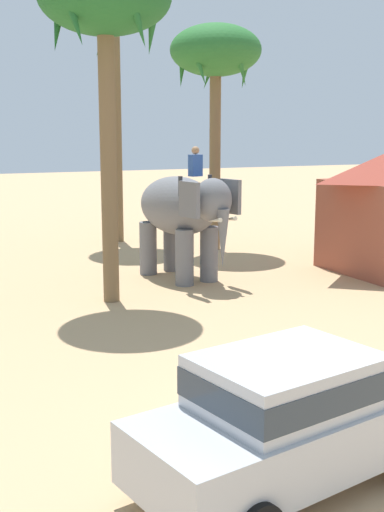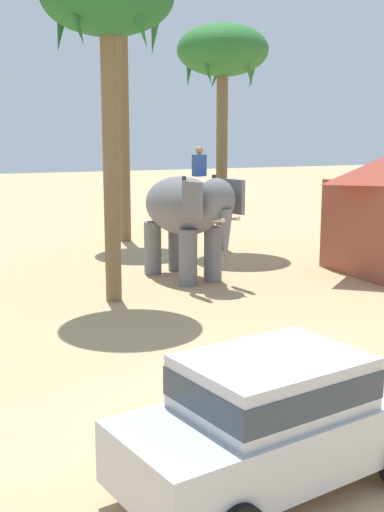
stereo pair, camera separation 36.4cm
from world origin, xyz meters
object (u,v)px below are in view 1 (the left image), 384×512
(car_sedan_foreground, at_px, (289,415))
(palm_tree_left_of_road, at_px, (216,57))
(palm_tree_far_back, at_px, (105,8))
(elephant_with_mahout, at_px, (183,212))

(car_sedan_foreground, xyz_separation_m, palm_tree_left_of_road, (6.29, 15.23, 5.90))
(palm_tree_left_of_road, bearing_deg, palm_tree_far_back, -134.88)
(car_sedan_foreground, distance_m, palm_tree_left_of_road, 17.50)
(palm_tree_left_of_road, xyz_separation_m, palm_tree_far_back, (-5.66, -5.68, 0.37))
(car_sedan_foreground, relative_size, palm_tree_left_of_road, 0.55)
(car_sedan_foreground, height_order, palm_tree_left_of_road, palm_tree_left_of_road)
(car_sedan_foreground, distance_m, elephant_with_mahout, 11.69)
(elephant_with_mahout, relative_size, palm_tree_left_of_road, 0.50)
(elephant_with_mahout, distance_m, palm_tree_far_back, 6.07)
(palm_tree_far_back, bearing_deg, elephant_with_mahout, 31.06)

